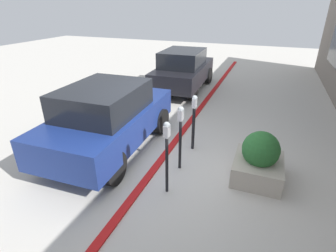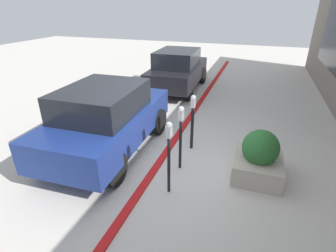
% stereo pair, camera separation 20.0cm
% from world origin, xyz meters
% --- Properties ---
extents(ground_plane, '(40.00, 40.00, 0.00)m').
position_xyz_m(ground_plane, '(0.00, 0.00, 0.00)').
color(ground_plane, beige).
extents(curb_strip, '(24.50, 0.16, 0.04)m').
position_xyz_m(curb_strip, '(0.00, 0.08, 0.02)').
color(curb_strip, red).
rests_on(curb_strip, ground_plane).
extents(parking_meter_nearest, '(0.15, 0.12, 1.52)m').
position_xyz_m(parking_meter_nearest, '(-0.91, -0.46, 1.03)').
color(parking_meter_nearest, black).
rests_on(parking_meter_nearest, ground_plane).
extents(parking_meter_second, '(0.16, 0.13, 1.50)m').
position_xyz_m(parking_meter_second, '(-0.04, -0.43, 1.01)').
color(parking_meter_second, black).
rests_on(parking_meter_second, ground_plane).
extents(parking_meter_middle, '(0.16, 0.13, 1.44)m').
position_xyz_m(parking_meter_middle, '(0.91, -0.45, 0.91)').
color(parking_meter_middle, black).
rests_on(parking_meter_middle, ground_plane).
extents(planter_box, '(1.15, 0.99, 1.08)m').
position_xyz_m(planter_box, '(0.20, -2.09, 0.44)').
color(planter_box, '#B2A899').
rests_on(planter_box, ground_plane).
extents(parked_car_middle, '(4.09, 1.99, 1.69)m').
position_xyz_m(parked_car_middle, '(0.15, 1.50, 0.87)').
color(parked_car_middle, navy).
rests_on(parked_car_middle, ground_plane).
extents(parked_car_rear, '(4.15, 1.91, 1.67)m').
position_xyz_m(parked_car_rear, '(5.68, 1.39, 0.86)').
color(parked_car_rear, black).
rests_on(parked_car_rear, ground_plane).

